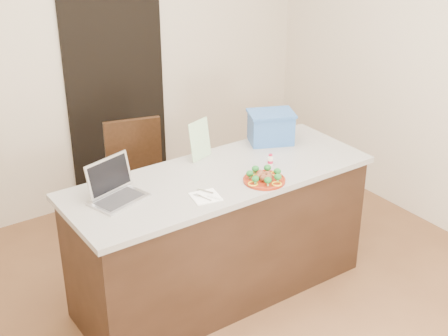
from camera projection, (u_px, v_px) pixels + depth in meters
ground at (241, 308)px, 4.26m from camera, size 4.00×4.00×0.00m
room_shell at (244, 81)px, 3.56m from camera, size 4.00×4.00×4.00m
doorway at (117, 90)px, 5.35m from camera, size 0.90×0.02×2.00m
island at (220, 235)px, 4.25m from camera, size 2.06×0.76×0.92m
plate at (264, 180)px, 3.96m from camera, size 0.27×0.27×0.02m
meatballs at (265, 176)px, 3.95m from camera, size 0.10×0.11×0.04m
broccoli at (264, 174)px, 3.94m from camera, size 0.23×0.22×0.04m
pepper_rings at (264, 178)px, 3.95m from camera, size 0.27×0.27×0.01m
napkin at (206, 197)px, 3.77m from camera, size 0.19×0.19×0.01m
fork at (202, 196)px, 3.76m from camera, size 0.04×0.13×0.00m
knife at (211, 195)px, 3.77m from camera, size 0.06×0.20×0.01m
yogurt_bottle at (270, 161)px, 4.17m from camera, size 0.04×0.04×0.08m
laptop at (114, 188)px, 3.75m from camera, size 0.38×0.34×0.23m
leaflet at (200, 140)px, 4.22m from camera, size 0.19×0.10×0.27m
blue_box at (271, 127)px, 4.48m from camera, size 0.39×0.34×0.23m
chair at (141, 175)px, 4.85m from camera, size 0.54×0.55×0.99m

